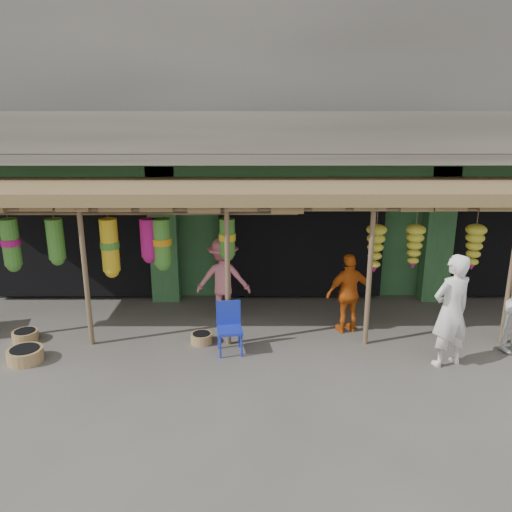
{
  "coord_description": "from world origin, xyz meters",
  "views": [
    {
      "loc": [
        -1.03,
        -8.53,
        4.08
      ],
      "look_at": [
        -1.0,
        1.0,
        1.33
      ],
      "focal_mm": 35.0,
      "sensor_mm": 36.0,
      "label": 1
    }
  ],
  "objects_px": {
    "person_front": "(451,311)",
    "person_vendor": "(349,293)",
    "person_shopper": "(223,279)",
    "blue_chair": "(229,324)"
  },
  "relations": [
    {
      "from": "person_front",
      "to": "person_vendor",
      "type": "bearing_deg",
      "value": -63.1
    },
    {
      "from": "person_front",
      "to": "person_vendor",
      "type": "distance_m",
      "value": 1.95
    },
    {
      "from": "person_front",
      "to": "person_shopper",
      "type": "height_order",
      "value": "person_front"
    },
    {
      "from": "person_front",
      "to": "person_shopper",
      "type": "bearing_deg",
      "value": -47.16
    },
    {
      "from": "person_vendor",
      "to": "person_shopper",
      "type": "xyz_separation_m",
      "value": [
        -2.42,
        0.65,
        0.07
      ]
    },
    {
      "from": "person_front",
      "to": "person_shopper",
      "type": "xyz_separation_m",
      "value": [
        -3.84,
        1.97,
        -0.12
      ]
    },
    {
      "from": "person_front",
      "to": "person_shopper",
      "type": "relative_size",
      "value": 1.14
    },
    {
      "from": "blue_chair",
      "to": "person_vendor",
      "type": "height_order",
      "value": "person_vendor"
    },
    {
      "from": "blue_chair",
      "to": "person_vendor",
      "type": "distance_m",
      "value": 2.4
    },
    {
      "from": "blue_chair",
      "to": "person_shopper",
      "type": "bearing_deg",
      "value": 88.89
    }
  ]
}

